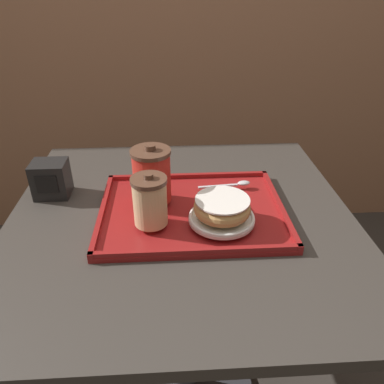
{
  "coord_description": "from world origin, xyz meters",
  "views": [
    {
      "loc": [
        -0.02,
        -0.8,
        1.29
      ],
      "look_at": [
        0.03,
        0.0,
        0.82
      ],
      "focal_mm": 35.0,
      "sensor_mm": 36.0,
      "label": 1
    }
  ],
  "objects_px": {
    "donut_chocolate_glazed": "(222,207)",
    "spoon": "(236,184)",
    "coffee_cup_rear": "(152,175)",
    "napkin_dispenser": "(51,179)",
    "coffee_cup_front": "(150,201)"
  },
  "relations": [
    {
      "from": "donut_chocolate_glazed",
      "to": "spoon",
      "type": "xyz_separation_m",
      "value": [
        0.06,
        0.16,
        -0.03
      ]
    },
    {
      "from": "donut_chocolate_glazed",
      "to": "coffee_cup_front",
      "type": "bearing_deg",
      "value": 179.75
    },
    {
      "from": "spoon",
      "to": "napkin_dispenser",
      "type": "distance_m",
      "value": 0.51
    },
    {
      "from": "donut_chocolate_glazed",
      "to": "napkin_dispenser",
      "type": "xyz_separation_m",
      "value": [
        -0.44,
        0.18,
        -0.01
      ]
    },
    {
      "from": "spoon",
      "to": "napkin_dispenser",
      "type": "xyz_separation_m",
      "value": [
        -0.51,
        0.02,
        0.02
      ]
    },
    {
      "from": "spoon",
      "to": "donut_chocolate_glazed",
      "type": "bearing_deg",
      "value": -115.72
    },
    {
      "from": "donut_chocolate_glazed",
      "to": "spoon",
      "type": "relative_size",
      "value": 0.92
    },
    {
      "from": "donut_chocolate_glazed",
      "to": "spoon",
      "type": "distance_m",
      "value": 0.18
    },
    {
      "from": "napkin_dispenser",
      "to": "spoon",
      "type": "bearing_deg",
      "value": -2.24
    },
    {
      "from": "napkin_dispenser",
      "to": "coffee_cup_front",
      "type": "bearing_deg",
      "value": -33.56
    },
    {
      "from": "coffee_cup_front",
      "to": "coffee_cup_rear",
      "type": "bearing_deg",
      "value": 89.31
    },
    {
      "from": "spoon",
      "to": "napkin_dispenser",
      "type": "relative_size",
      "value": 1.48
    },
    {
      "from": "coffee_cup_rear",
      "to": "spoon",
      "type": "bearing_deg",
      "value": 14.28
    },
    {
      "from": "donut_chocolate_glazed",
      "to": "spoon",
      "type": "bearing_deg",
      "value": 69.29
    },
    {
      "from": "coffee_cup_rear",
      "to": "spoon",
      "type": "distance_m",
      "value": 0.24
    }
  ]
}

